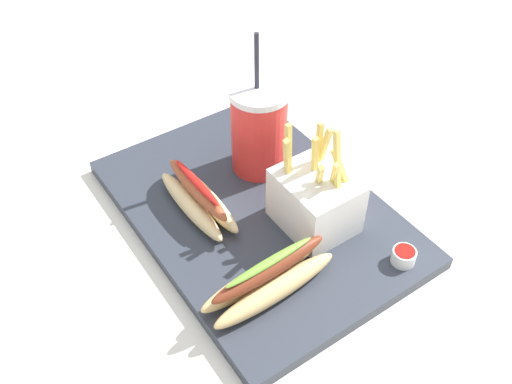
{
  "coord_description": "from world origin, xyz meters",
  "views": [
    {
      "loc": [
        -0.48,
        0.33,
        0.62
      ],
      "look_at": [
        0.0,
        0.0,
        0.05
      ],
      "focal_mm": 40.06,
      "sensor_mm": 36.0,
      "label": 1
    }
  ],
  "objects_px": {
    "soda_cup": "(259,129)",
    "ketchup_cup_1": "(404,256)",
    "fries_basket": "(315,200)",
    "hot_dog_1": "(269,279)",
    "hot_dog_2": "(198,198)"
  },
  "relations": [
    {
      "from": "fries_basket",
      "to": "hot_dog_1",
      "type": "distance_m",
      "value": 0.14
    },
    {
      "from": "fries_basket",
      "to": "hot_dog_1",
      "type": "xyz_separation_m",
      "value": [
        -0.06,
        0.12,
        -0.02
      ]
    },
    {
      "from": "hot_dog_1",
      "to": "ketchup_cup_1",
      "type": "relative_size",
      "value": 5.9
    },
    {
      "from": "soda_cup",
      "to": "hot_dog_2",
      "type": "bearing_deg",
      "value": 103.75
    },
    {
      "from": "soda_cup",
      "to": "ketchup_cup_1",
      "type": "bearing_deg",
      "value": -170.05
    },
    {
      "from": "soda_cup",
      "to": "hot_dog_1",
      "type": "bearing_deg",
      "value": 148.44
    },
    {
      "from": "hot_dog_2",
      "to": "ketchup_cup_1",
      "type": "distance_m",
      "value": 0.3
    },
    {
      "from": "soda_cup",
      "to": "hot_dog_1",
      "type": "height_order",
      "value": "soda_cup"
    },
    {
      "from": "fries_basket",
      "to": "ketchup_cup_1",
      "type": "bearing_deg",
      "value": -156.83
    },
    {
      "from": "hot_dog_1",
      "to": "hot_dog_2",
      "type": "bearing_deg",
      "value": 0.32
    },
    {
      "from": "hot_dog_1",
      "to": "ketchup_cup_1",
      "type": "height_order",
      "value": "hot_dog_1"
    },
    {
      "from": "hot_dog_2",
      "to": "fries_basket",
      "type": "bearing_deg",
      "value": -133.14
    },
    {
      "from": "soda_cup",
      "to": "ketchup_cup_1",
      "type": "relative_size",
      "value": 7.06
    },
    {
      "from": "fries_basket",
      "to": "hot_dog_1",
      "type": "bearing_deg",
      "value": 116.79
    },
    {
      "from": "ketchup_cup_1",
      "to": "hot_dog_2",
      "type": "bearing_deg",
      "value": 36.27
    }
  ]
}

